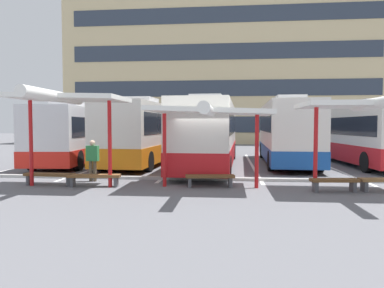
# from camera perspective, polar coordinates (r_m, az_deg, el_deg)

# --- Properties ---
(ground_plane) EXTENTS (160.00, 160.00, 0.00)m
(ground_plane) POSITION_cam_1_polar(r_m,az_deg,el_deg) (14.51, 2.79, -5.97)
(ground_plane) COLOR slate
(terminal_building) EXTENTS (38.85, 12.96, 23.97)m
(terminal_building) POSITION_cam_1_polar(r_m,az_deg,el_deg) (50.06, 4.96, 12.58)
(terminal_building) COLOR #D1BC8C
(terminal_building) RESTS_ON ground
(coach_bus_0) EXTENTS (3.51, 10.36, 3.56)m
(coach_bus_0) POSITION_cam_1_polar(r_m,az_deg,el_deg) (22.58, -17.56, 1.29)
(coach_bus_0) COLOR silver
(coach_bus_0) RESTS_ON ground
(coach_bus_1) EXTENTS (3.17, 11.82, 3.78)m
(coach_bus_1) POSITION_cam_1_polar(r_m,az_deg,el_deg) (22.04, -6.93, 1.62)
(coach_bus_1) COLOR silver
(coach_bus_1) RESTS_ON ground
(coach_bus_2) EXTENTS (3.03, 12.50, 3.72)m
(coach_bus_2) POSITION_cam_1_polar(r_m,az_deg,el_deg) (19.69, 2.75, 1.39)
(coach_bus_2) COLOR silver
(coach_bus_2) RESTS_ON ground
(coach_bus_3) EXTENTS (2.91, 10.62, 3.83)m
(coach_bus_3) POSITION_cam_1_polar(r_m,az_deg,el_deg) (21.93, 14.54, 1.65)
(coach_bus_3) COLOR silver
(coach_bus_3) RESTS_ON ground
(coach_bus_4) EXTENTS (3.13, 10.37, 3.59)m
(coach_bus_4) POSITION_cam_1_polar(r_m,az_deg,el_deg) (22.77, 24.81, 1.16)
(coach_bus_4) COLOR silver
(coach_bus_4) RESTS_ON ground
(lane_stripe_0) EXTENTS (0.16, 14.00, 0.01)m
(lane_stripe_0) POSITION_cam_1_polar(r_m,az_deg,el_deg) (23.64, -22.03, -2.71)
(lane_stripe_0) COLOR white
(lane_stripe_0) RESTS_ON ground
(lane_stripe_1) EXTENTS (0.16, 14.00, 0.01)m
(lane_stripe_1) POSITION_cam_1_polar(r_m,az_deg,el_deg) (22.04, -12.53, -2.96)
(lane_stripe_1) COLOR white
(lane_stripe_1) RESTS_ON ground
(lane_stripe_2) EXTENTS (0.16, 14.00, 0.01)m
(lane_stripe_2) POSITION_cam_1_polar(r_m,az_deg,el_deg) (21.12, -1.88, -3.15)
(lane_stripe_2) COLOR white
(lane_stripe_2) RESTS_ON ground
(lane_stripe_3) EXTENTS (0.16, 14.00, 0.01)m
(lane_stripe_3) POSITION_cam_1_polar(r_m,az_deg,el_deg) (20.97, 9.33, -3.23)
(lane_stripe_3) COLOR white
(lane_stripe_3) RESTS_ON ground
(lane_stripe_4) EXTENTS (0.16, 14.00, 0.01)m
(lane_stripe_4) POSITION_cam_1_polar(r_m,az_deg,el_deg) (21.62, 20.26, -3.19)
(lane_stripe_4) COLOR white
(lane_stripe_4) RESTS_ON ground
(waiting_shelter_0) EXTENTS (4.01, 4.42, 3.40)m
(waiting_shelter_0) POSITION_cam_1_polar(r_m,az_deg,el_deg) (13.85, -19.11, 6.53)
(waiting_shelter_0) COLOR red
(waiting_shelter_0) RESTS_ON ground
(bench_0) EXTENTS (1.93, 0.53, 0.45)m
(bench_0) POSITION_cam_1_polar(r_m,az_deg,el_deg) (14.73, -21.39, -4.70)
(bench_0) COLOR brown
(bench_0) RESTS_ON ground
(bench_1) EXTENTS (1.92, 0.63, 0.45)m
(bench_1) POSITION_cam_1_polar(r_m,az_deg,el_deg) (13.86, -15.04, -5.07)
(bench_1) COLOR brown
(bench_1) RESTS_ON ground
(waiting_shelter_1) EXTENTS (4.34, 4.96, 2.91)m
(waiting_shelter_1) POSITION_cam_1_polar(r_m,az_deg,el_deg) (12.87, 2.80, 4.94)
(waiting_shelter_1) COLOR red
(waiting_shelter_1) RESTS_ON ground
(bench_2) EXTENTS (1.82, 0.63, 0.45)m
(bench_2) POSITION_cam_1_polar(r_m,az_deg,el_deg) (13.29, 2.83, -5.33)
(bench_2) COLOR brown
(bench_2) RESTS_ON ground
(waiting_shelter_2) EXTENTS (3.99, 4.75, 3.09)m
(waiting_shelter_2) POSITION_cam_1_polar(r_m,az_deg,el_deg) (13.26, 25.48, 5.32)
(waiting_shelter_2) COLOR red
(waiting_shelter_2) RESTS_ON ground
(bench_3) EXTENTS (1.62, 0.59, 0.45)m
(bench_3) POSITION_cam_1_polar(r_m,az_deg,el_deg) (13.24, 21.36, -5.58)
(bench_3) COLOR brown
(bench_3) RESTS_ON ground
(platform_kerb) EXTENTS (44.00, 0.24, 0.12)m
(platform_kerb) POSITION_cam_1_polar(r_m,az_deg,el_deg) (14.97, 2.89, -5.47)
(platform_kerb) COLOR #ADADA8
(platform_kerb) RESTS_ON ground
(waiting_passenger_0) EXTENTS (0.48, 0.24, 1.65)m
(waiting_passenger_0) POSITION_cam_1_polar(r_m,az_deg,el_deg) (15.13, -15.29, -2.07)
(waiting_passenger_0) COLOR brown
(waiting_passenger_0) RESTS_ON ground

